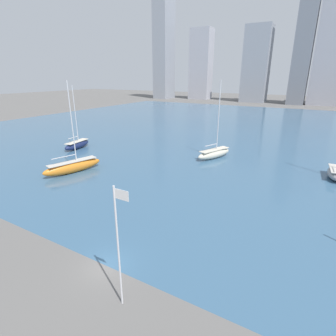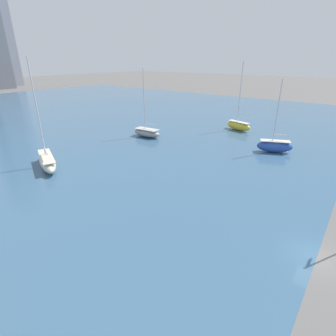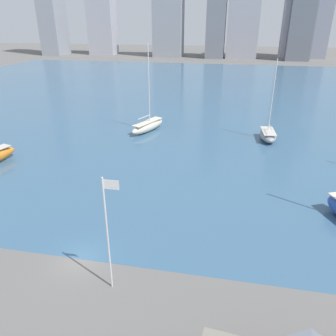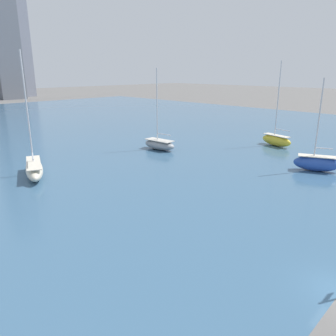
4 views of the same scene
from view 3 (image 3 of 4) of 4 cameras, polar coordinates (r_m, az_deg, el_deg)
name	(u,v)px [view 3 (image 3 of 4)]	position (r m, az deg, el deg)	size (l,w,h in m)	color
ground_plane	(80,259)	(31.22, -15.00, -15.09)	(500.00, 500.00, 0.00)	#605E5B
harbor_water	(189,95)	(93.98, 3.59, 12.60)	(180.00, 140.00, 0.00)	#385B7A
flag_pole	(108,231)	(24.76, -10.41, -10.79)	(1.24, 0.14, 9.74)	silver
sailboat_cream	(148,126)	(62.29, -3.56, 7.35)	(5.40, 9.14, 15.68)	beige
sailboat_gray	(268,135)	(60.08, 17.00, 5.56)	(3.03, 6.51, 13.65)	gray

